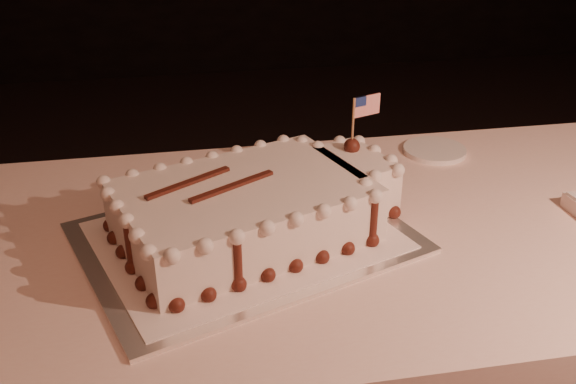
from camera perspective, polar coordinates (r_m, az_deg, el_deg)
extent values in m
cube|color=#FFD4C5|center=(1.48, 9.25, -15.11)|extent=(2.40, 0.80, 0.75)
cube|color=white|center=(1.17, -3.86, -4.05)|extent=(0.67, 0.59, 0.01)
cube|color=white|center=(1.17, -3.87, -3.85)|extent=(0.60, 0.53, 0.00)
cube|color=white|center=(1.14, -3.95, -1.66)|extent=(0.49, 0.41, 0.10)
cube|color=white|center=(1.25, 5.99, 1.07)|extent=(0.15, 0.19, 0.10)
sphere|color=#541E15|center=(1.00, -9.88, -9.87)|extent=(0.03, 0.03, 0.03)
sphere|color=#541E15|center=(1.01, -7.09, -9.03)|extent=(0.03, 0.03, 0.03)
sphere|color=#541E15|center=(1.03, -4.40, -8.19)|extent=(0.03, 0.03, 0.03)
sphere|color=#541E15|center=(1.05, -1.81, -7.37)|extent=(0.03, 0.03, 0.03)
sphere|color=#541E15|center=(1.07, 0.68, -6.56)|extent=(0.03, 0.03, 0.03)
sphere|color=#541E15|center=(1.09, 3.05, -5.78)|extent=(0.03, 0.03, 0.03)
sphere|color=#541E15|center=(1.12, 5.32, -5.02)|extent=(0.03, 0.03, 0.03)
sphere|color=#541E15|center=(1.15, 7.48, -4.28)|extent=(0.03, 0.03, 0.03)
sphere|color=#541E15|center=(1.18, 6.65, -3.21)|extent=(0.03, 0.03, 0.03)
sphere|color=#541E15|center=(1.21, 7.46, -2.40)|extent=(0.03, 0.03, 0.03)
sphere|color=#541E15|center=(1.24, 9.41, -1.77)|extent=(0.03, 0.03, 0.03)
sphere|color=#541E15|center=(1.27, 8.84, -0.88)|extent=(0.03, 0.03, 0.03)
sphere|color=#541E15|center=(1.31, 7.44, 0.08)|extent=(0.03, 0.03, 0.03)
sphere|color=#541E15|center=(1.34, 6.11, 0.99)|extent=(0.03, 0.03, 0.03)
sphere|color=#541E15|center=(1.34, 4.47, 0.96)|extent=(0.03, 0.03, 0.03)
sphere|color=#541E15|center=(1.31, 2.58, 0.45)|extent=(0.03, 0.03, 0.03)
sphere|color=#541E15|center=(1.34, 1.19, 0.97)|extent=(0.03, 0.03, 0.03)
sphere|color=#541E15|center=(1.34, -0.41, 1.05)|extent=(0.03, 0.03, 0.03)
sphere|color=#541E15|center=(1.32, -2.39, 0.53)|extent=(0.03, 0.03, 0.03)
sphere|color=#541E15|center=(1.30, -4.43, 0.00)|extent=(0.03, 0.03, 0.03)
sphere|color=#541E15|center=(1.28, -6.54, -0.55)|extent=(0.03, 0.03, 0.03)
sphere|color=#541E15|center=(1.26, -8.71, -1.12)|extent=(0.03, 0.03, 0.03)
sphere|color=#541E15|center=(1.25, -10.93, -1.70)|extent=(0.03, 0.03, 0.03)
sphere|color=#541E15|center=(1.23, -13.21, -2.28)|extent=(0.03, 0.03, 0.03)
sphere|color=#541E15|center=(1.22, -15.53, -2.88)|extent=(0.03, 0.03, 0.03)
sphere|color=#541E15|center=(1.18, -15.19, -3.96)|extent=(0.03, 0.03, 0.03)
sphere|color=#541E15|center=(1.14, -14.44, -5.18)|extent=(0.03, 0.03, 0.03)
sphere|color=#541E15|center=(1.10, -13.64, -6.50)|extent=(0.03, 0.03, 0.03)
sphere|color=#541E15|center=(1.06, -12.76, -7.93)|extent=(0.03, 0.03, 0.03)
sphere|color=#541E15|center=(1.01, -11.81, -9.47)|extent=(0.03, 0.03, 0.03)
sphere|color=white|center=(0.95, -10.31, -5.62)|extent=(0.03, 0.03, 0.03)
sphere|color=white|center=(0.96, -7.40, -4.80)|extent=(0.03, 0.03, 0.03)
sphere|color=white|center=(0.98, -4.59, -3.99)|extent=(0.03, 0.03, 0.03)
sphere|color=white|center=(1.00, -1.88, -3.21)|extent=(0.03, 0.03, 0.03)
sphere|color=white|center=(1.02, 0.71, -2.45)|extent=(0.03, 0.03, 0.03)
sphere|color=white|center=(1.05, 3.18, -1.72)|extent=(0.03, 0.03, 0.03)
sphere|color=white|center=(1.07, 5.53, -1.03)|extent=(0.03, 0.03, 0.03)
sphere|color=white|center=(1.10, 7.77, -0.36)|extent=(0.03, 0.03, 0.03)
sphere|color=white|center=(1.14, 6.90, 0.64)|extent=(0.03, 0.03, 0.03)
sphere|color=white|center=(1.17, 7.73, 1.37)|extent=(0.03, 0.03, 0.03)
sphere|color=white|center=(1.20, 9.74, 1.93)|extent=(0.03, 0.03, 0.03)
sphere|color=white|center=(1.23, 9.14, 2.75)|extent=(0.03, 0.03, 0.03)
sphere|color=white|center=(1.27, 7.68, 3.63)|extent=(0.03, 0.03, 0.03)
sphere|color=white|center=(1.31, 6.31, 4.46)|extent=(0.03, 0.03, 0.03)
sphere|color=white|center=(1.30, 4.62, 4.45)|extent=(0.03, 0.03, 0.03)
sphere|color=white|center=(1.28, 2.66, 3.99)|extent=(0.03, 0.03, 0.03)
sphere|color=white|center=(1.30, 1.23, 4.46)|extent=(0.03, 0.03, 0.03)
sphere|color=white|center=(1.30, -0.42, 4.54)|extent=(0.03, 0.03, 0.03)
sphere|color=white|center=(1.28, -2.47, 4.07)|extent=(0.03, 0.03, 0.03)
sphere|color=white|center=(1.26, -4.58, 3.58)|extent=(0.03, 0.03, 0.03)
sphere|color=white|center=(1.24, -6.76, 3.06)|extent=(0.03, 0.03, 0.03)
sphere|color=white|center=(1.22, -9.01, 2.53)|extent=(0.03, 0.03, 0.03)
sphere|color=white|center=(1.21, -11.31, 1.98)|extent=(0.03, 0.03, 0.03)
sphere|color=white|center=(1.19, -13.67, 1.41)|extent=(0.03, 0.03, 0.03)
sphere|color=white|center=(1.18, -16.07, 0.83)|extent=(0.03, 0.03, 0.03)
sphere|color=white|center=(1.14, -15.74, -0.16)|extent=(0.03, 0.03, 0.03)
sphere|color=white|center=(1.10, -14.99, -1.28)|extent=(0.03, 0.03, 0.03)
sphere|color=white|center=(1.05, -14.18, -2.49)|extent=(0.03, 0.03, 0.03)
sphere|color=white|center=(1.01, -13.29, -3.82)|extent=(0.03, 0.03, 0.03)
sphere|color=white|center=(0.96, -12.32, -5.26)|extent=(0.03, 0.03, 0.03)
cylinder|color=#541E15|center=(1.01, -4.49, -6.24)|extent=(0.01, 0.01, 0.09)
sphere|color=#541E15|center=(1.03, -4.40, -8.09)|extent=(0.02, 0.02, 0.02)
cylinder|color=#541E15|center=(1.12, 7.62, -2.45)|extent=(0.01, 0.01, 0.09)
sphere|color=#541E15|center=(1.14, 7.49, -4.19)|extent=(0.02, 0.02, 0.02)
cylinder|color=#541E15|center=(1.29, 7.55, 1.75)|extent=(0.01, 0.01, 0.09)
sphere|color=#541E15|center=(1.31, 7.45, 0.17)|extent=(0.02, 0.02, 0.02)
cylinder|color=#541E15|center=(1.32, -0.41, 2.69)|extent=(0.01, 0.01, 0.09)
sphere|color=#541E15|center=(1.34, -0.41, 1.13)|extent=(0.02, 0.02, 0.02)
cylinder|color=#541E15|center=(1.23, -11.11, 0.03)|extent=(0.01, 0.01, 0.09)
sphere|color=#541E15|center=(1.25, -10.94, -1.61)|extent=(0.02, 0.02, 0.02)
cylinder|color=#541E15|center=(1.07, -13.89, -4.63)|extent=(0.01, 0.01, 0.09)
sphere|color=#541E15|center=(1.10, -13.65, -6.41)|extent=(0.02, 0.02, 0.02)
cube|color=#541E15|center=(1.13, -8.83, 0.84)|extent=(0.15, 0.10, 0.01)
cube|color=#541E15|center=(1.11, -4.97, 0.53)|extent=(0.15, 0.10, 0.01)
sphere|color=#541E15|center=(1.26, 5.69, 4.05)|extent=(0.03, 0.03, 0.03)
cylinder|color=#B3794C|center=(1.24, 5.78, 5.67)|extent=(0.00, 0.00, 0.12)
cube|color=red|center=(1.24, 7.05, 7.64)|extent=(0.06, 0.02, 0.04)
cube|color=navy|center=(1.23, 6.46, 8.00)|extent=(0.02, 0.01, 0.02)
cylinder|color=white|center=(1.55, 12.90, 3.64)|extent=(0.15, 0.15, 0.01)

